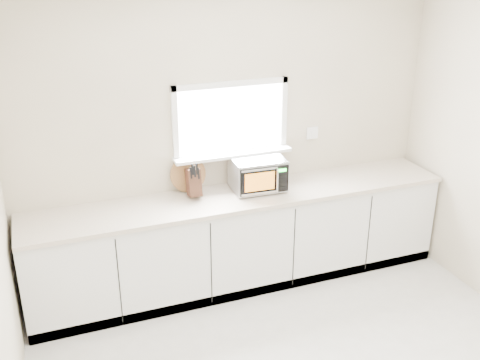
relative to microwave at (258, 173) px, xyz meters
name	(u,v)px	position (x,y,z in m)	size (l,w,h in m)	color
back_wall	(230,138)	(-0.18, 0.25, 0.28)	(4.00, 0.17, 2.70)	beige
cabinets	(242,241)	(-0.18, -0.05, -0.64)	(3.92, 0.60, 0.88)	silver
countertop	(242,196)	(-0.18, -0.06, -0.18)	(3.92, 0.64, 0.04)	beige
microwave	(258,173)	(0.00, 0.00, 0.00)	(0.49, 0.42, 0.31)	black
knife_block	(194,182)	(-0.60, 0.05, -0.02)	(0.12, 0.24, 0.34)	#412017
cutting_board	(188,174)	(-0.61, 0.19, 0.01)	(0.33, 0.33, 0.02)	#A37B3F
coffee_grinder	(257,181)	(-0.02, -0.02, -0.06)	(0.12, 0.12, 0.20)	#B8BBC0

